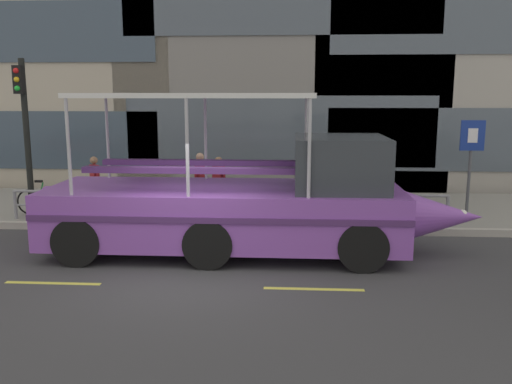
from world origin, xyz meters
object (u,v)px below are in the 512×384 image
Objects in this scene: pedestrian_mid_right at (200,176)px; pedestrian_near_stern at (95,178)px; parking_sign at (471,154)px; leaned_bicycle at (48,201)px; duck_tour_boat at (250,203)px; traffic_light_pole at (25,122)px; pedestrian_mid_left at (219,180)px; pedestrian_near_bow at (377,177)px.

pedestrian_mid_right is 2.95m from pedestrian_near_stern.
leaned_bicycle is at bearing 179.27° from parking_sign.
duck_tour_boat is at bearing -63.82° from pedestrian_mid_right.
parking_sign is 1.69× the size of pedestrian_near_stern.
traffic_light_pole is 2.53× the size of pedestrian_mid_right.
leaned_bicycle is 1.09× the size of pedestrian_mid_left.
pedestrian_mid_left is at bearing -42.45° from pedestrian_mid_right.
pedestrian_near_bow is (-2.23, 0.56, -0.70)m from parking_sign.
pedestrian_mid_left is at bearing 110.54° from duck_tour_boat.
pedestrian_mid_right is (-1.64, 3.33, 0.07)m from duck_tour_boat.
duck_tour_boat is (-5.43, -2.41, -0.86)m from parking_sign.
parking_sign is 1.59× the size of pedestrian_mid_right.
leaned_bicycle is 1.06× the size of pedestrian_mid_right.
traffic_light_pole is 0.44× the size of duck_tour_boat.
pedestrian_near_stern is at bearing -175.59° from pedestrian_mid_right.
pedestrian_mid_right is (4.08, 0.77, 0.62)m from leaned_bicycle.
pedestrian_mid_right is (-0.59, 0.54, 0.03)m from pedestrian_mid_left.
leaned_bicycle is 4.20m from pedestrian_mid_right.
traffic_light_pole is at bearing -151.23° from leaned_bicycle.
parking_sign reaches higher than pedestrian_near_stern.
pedestrian_mid_right reaches higher than pedestrian_mid_left.
pedestrian_mid_left is (4.67, 0.23, 0.59)m from leaned_bicycle.
leaned_bicycle is (-11.15, 0.14, -1.40)m from parking_sign.
pedestrian_near_bow is at bearing -4.16° from pedestrian_mid_right.
pedestrian_near_stern reaches higher than leaned_bicycle.
pedestrian_mid_right is 1.06× the size of pedestrian_near_stern.
pedestrian_mid_left is at bearing 176.69° from parking_sign.
pedestrian_mid_left is 3.55m from pedestrian_near_stern.
duck_tour_boat reaches higher than pedestrian_near_bow.
pedestrian_near_bow is (8.92, 0.42, 0.70)m from leaned_bicycle.
pedestrian_near_stern is (1.14, 0.55, 0.56)m from leaned_bicycle.
parking_sign is (11.52, 0.07, -0.75)m from traffic_light_pole.
pedestrian_near_bow reaches higher than pedestrian_near_stern.
traffic_light_pole is 1.59× the size of parking_sign.
traffic_light_pole is at bearing -179.68° from parking_sign.
parking_sign is 0.27× the size of duck_tour_boat.
pedestrian_near_stern is (-4.58, 3.10, 0.01)m from duck_tour_boat.
parking_sign is at bearing -14.22° from pedestrian_near_bow.
traffic_light_pole is 4.81m from pedestrian_mid_right.
pedestrian_near_stern is at bearing 179.08° from pedestrian_near_bow.
pedestrian_mid_left is at bearing -5.09° from pedestrian_near_stern.
traffic_light_pole is 6.72m from duck_tour_boat.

